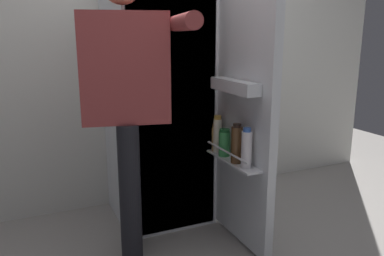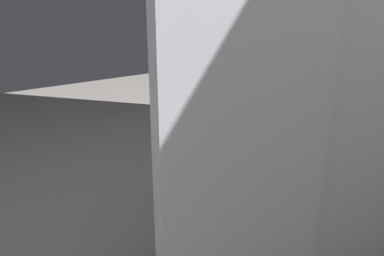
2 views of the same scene
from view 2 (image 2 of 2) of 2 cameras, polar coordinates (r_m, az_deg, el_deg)
name	(u,v)px [view 2 (image 2 of 2)]	position (r m, az deg, el deg)	size (l,w,h in m)	color
refrigerator	(317,100)	(1.89, 15.62, 3.44)	(0.67, 1.21, 1.64)	silver
person	(185,52)	(1.90, -0.86, 9.68)	(0.56, 0.83, 1.64)	black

